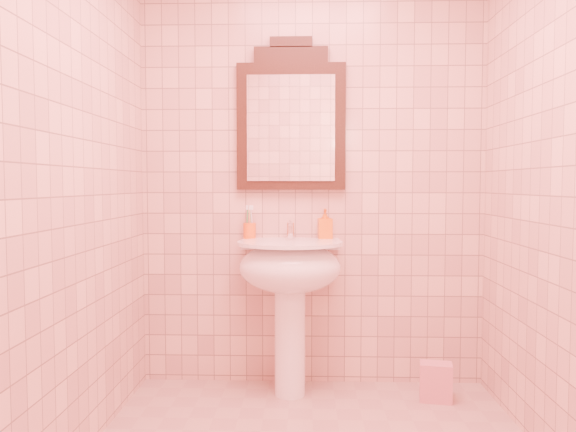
{
  "coord_description": "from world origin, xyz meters",
  "views": [
    {
      "loc": [
        -0.03,
        -2.2,
        1.18
      ],
      "look_at": [
        -0.12,
        0.55,
        1.02
      ],
      "focal_mm": 35.0,
      "sensor_mm": 36.0,
      "label": 1
    }
  ],
  "objects_px": {
    "pedestal_sink": "(290,278)",
    "toothbrush_cup": "(250,230)",
    "towel": "(436,382)",
    "soap_dispenser": "(325,224)",
    "mirror": "(291,120)"
  },
  "relations": [
    {
      "from": "pedestal_sink",
      "to": "toothbrush_cup",
      "type": "bearing_deg",
      "value": 144.52
    },
    {
      "from": "toothbrush_cup",
      "to": "towel",
      "type": "bearing_deg",
      "value": -12.13
    },
    {
      "from": "pedestal_sink",
      "to": "towel",
      "type": "distance_m",
      "value": 0.97
    },
    {
      "from": "pedestal_sink",
      "to": "toothbrush_cup",
      "type": "distance_m",
      "value": 0.39
    },
    {
      "from": "towel",
      "to": "soap_dispenser",
      "type": "bearing_deg",
      "value": 160.03
    },
    {
      "from": "pedestal_sink",
      "to": "toothbrush_cup",
      "type": "height_order",
      "value": "toothbrush_cup"
    },
    {
      "from": "pedestal_sink",
      "to": "soap_dispenser",
      "type": "distance_m",
      "value": 0.39
    },
    {
      "from": "mirror",
      "to": "soap_dispenser",
      "type": "relative_size",
      "value": 5.01
    },
    {
      "from": "pedestal_sink",
      "to": "mirror",
      "type": "bearing_deg",
      "value": 90.0
    },
    {
      "from": "soap_dispenser",
      "to": "pedestal_sink",
      "type": "bearing_deg",
      "value": -146.01
    },
    {
      "from": "soap_dispenser",
      "to": "towel",
      "type": "height_order",
      "value": "soap_dispenser"
    },
    {
      "from": "pedestal_sink",
      "to": "towel",
      "type": "bearing_deg",
      "value": -3.7
    },
    {
      "from": "soap_dispenser",
      "to": "toothbrush_cup",
      "type": "bearing_deg",
      "value": 173.37
    },
    {
      "from": "mirror",
      "to": "pedestal_sink",
      "type": "bearing_deg",
      "value": -90.0
    },
    {
      "from": "pedestal_sink",
      "to": "toothbrush_cup",
      "type": "xyz_separation_m",
      "value": [
        -0.24,
        0.17,
        0.25
      ]
    }
  ]
}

